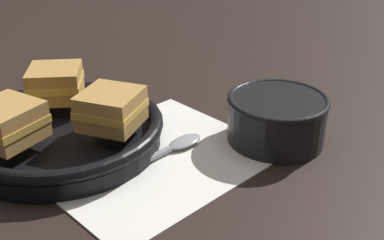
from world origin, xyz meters
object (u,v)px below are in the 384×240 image
at_px(spoon, 172,147).
at_px(sandwich_near_right, 111,109).
at_px(sandwich_near_left, 7,122).
at_px(sandwich_far_left, 56,83).
at_px(skillet, 61,133).
at_px(soup_bowl, 277,116).

bearing_deg(spoon, sandwich_near_right, 134.99).
relative_size(sandwich_near_left, sandwich_far_left, 0.86).
distance_m(sandwich_near_left, sandwich_far_left, 0.13).
xyz_separation_m(spoon, sandwich_near_right, (-0.05, 0.06, 0.06)).
bearing_deg(sandwich_far_left, spoon, -72.03).
bearing_deg(skillet, sandwich_far_left, 60.34).
relative_size(skillet, sandwich_far_left, 3.51).
height_order(spoon, sandwich_near_right, sandwich_near_right).
relative_size(spoon, sandwich_near_right, 1.72).
bearing_deg(sandwich_near_right, soup_bowl, -36.75).
distance_m(soup_bowl, spoon, 0.15).
distance_m(soup_bowl, sandwich_near_left, 0.35).
height_order(soup_bowl, sandwich_far_left, sandwich_far_left).
height_order(sandwich_near_left, sandwich_far_left, same).
bearing_deg(soup_bowl, skillet, 138.18).
relative_size(skillet, sandwich_near_left, 4.09).
bearing_deg(sandwich_near_left, soup_bowl, -33.58).
relative_size(sandwich_near_right, sandwich_far_left, 0.94).
relative_size(skillet, sandwich_near_right, 3.71).
bearing_deg(skillet, soup_bowl, -41.82).
distance_m(soup_bowl, skillet, 0.29).
distance_m(sandwich_near_left, sandwich_near_right, 0.13).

